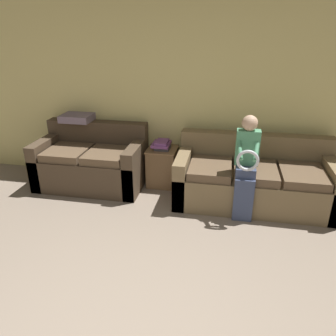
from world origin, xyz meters
name	(u,v)px	position (x,y,z in m)	size (l,w,h in m)	color
wall_back	(189,96)	(0.00, 3.31, 1.27)	(6.64, 0.06, 2.55)	#DBCC7F
couch_main	(253,180)	(0.96, 2.75, 0.31)	(2.03, 0.93, 0.85)	brown
couch_side	(92,163)	(-1.35, 2.85, 0.33)	(1.52, 0.87, 0.89)	#473828
child_left_seated	(246,163)	(0.82, 2.37, 0.70)	(0.28, 0.38, 1.25)	#384260
side_shelf	(162,166)	(-0.34, 3.04, 0.29)	(0.43, 0.45, 0.56)	brown
book_stack	(162,145)	(-0.34, 3.03, 0.62)	(0.25, 0.31, 0.12)	#4C4C56
throw_pillow	(78,117)	(-1.64, 3.15, 0.94)	(0.45, 0.45, 0.10)	slate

